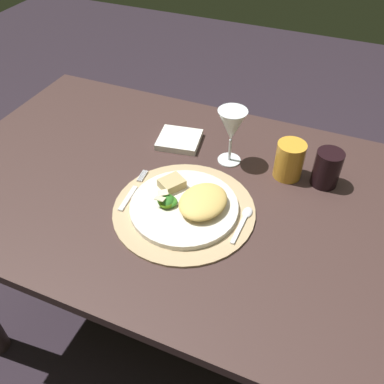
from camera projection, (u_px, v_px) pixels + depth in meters
ground_plane at (185, 326)px, 1.55m from camera, size 6.00×6.00×0.00m
dining_table at (183, 220)px, 1.16m from camera, size 1.33×0.82×0.70m
placemat at (184, 210)px, 1.01m from camera, size 0.35×0.35×0.01m
dinner_plate at (184, 207)px, 1.00m from camera, size 0.27×0.27×0.01m
pasta_serving at (203, 201)px, 0.98m from camera, size 0.13×0.15×0.03m
salad_greens at (167, 201)px, 0.99m from camera, size 0.05×0.06×0.03m
bread_piece at (172, 183)px, 1.04m from camera, size 0.07×0.08×0.02m
fork at (132, 192)px, 1.05m from camera, size 0.03×0.16×0.00m
spoon at (244, 219)px, 0.98m from camera, size 0.02×0.13×0.01m
napkin at (179, 140)px, 1.22m from camera, size 0.14×0.13×0.02m
wine_glass at (232, 127)px, 1.08m from camera, size 0.08×0.08×0.16m
amber_tumbler at (289, 160)px, 1.08m from camera, size 0.08×0.08×0.10m
dark_tumbler at (327, 168)px, 1.05m from camera, size 0.07×0.07×0.10m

